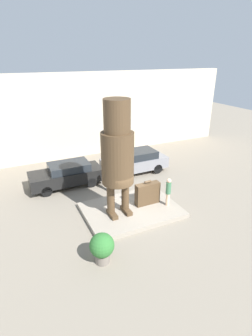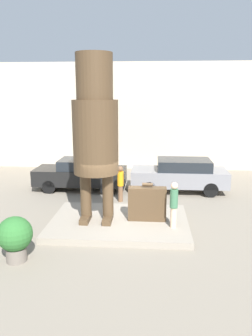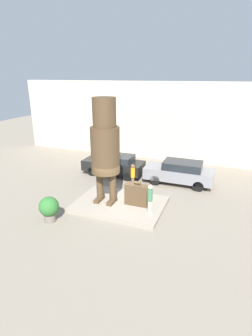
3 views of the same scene
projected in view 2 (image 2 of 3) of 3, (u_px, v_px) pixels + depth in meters
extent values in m
plane|color=gray|center=(119.00, 226.00, 12.31)|extent=(60.00, 60.00, 0.00)
cube|color=gray|center=(119.00, 223.00, 12.28)|extent=(5.09, 3.65, 0.24)
cube|color=beige|center=(134.00, 116.00, 21.17)|extent=(28.00, 0.60, 6.78)
cube|color=#4C3823|center=(86.00, 218.00, 12.11)|extent=(0.32, 0.92, 0.20)
cube|color=#4C3823|center=(108.00, 219.00, 12.04)|extent=(0.32, 0.92, 0.20)
cylinder|color=#4C3823|center=(86.00, 194.00, 12.04)|extent=(0.40, 0.40, 1.61)
cylinder|color=#4C3823|center=(108.00, 194.00, 11.98)|extent=(0.40, 0.40, 1.61)
cylinder|color=#4C3823|center=(96.00, 137.00, 11.54)|extent=(1.61, 1.61, 2.59)
cylinder|color=#4C3823|center=(94.00, 76.00, 11.08)|extent=(1.27, 1.27, 1.55)
cube|color=#4C3823|center=(147.00, 204.00, 12.10)|extent=(1.40, 0.42, 1.25)
cylinder|color=#4C3823|center=(147.00, 185.00, 11.94)|extent=(0.39, 0.13, 0.13)
cylinder|color=beige|center=(173.00, 217.00, 11.46)|extent=(0.21, 0.21, 0.74)
cylinder|color=#3D704C|center=(174.00, 198.00, 11.31)|extent=(0.28, 0.28, 0.66)
sphere|color=beige|center=(174.00, 186.00, 11.21)|extent=(0.25, 0.25, 0.25)
cube|color=black|center=(81.00, 176.00, 16.80)|extent=(4.62, 1.82, 0.79)
cube|color=#1E2328|center=(85.00, 164.00, 16.65)|extent=(2.54, 1.64, 0.47)
cylinder|color=black|center=(49.00, 187.00, 16.20)|extent=(0.66, 0.18, 0.66)
cylinder|color=black|center=(58.00, 179.00, 17.80)|extent=(0.66, 0.18, 0.66)
cylinder|color=black|center=(106.00, 188.00, 15.99)|extent=(0.66, 0.18, 0.66)
cylinder|color=black|center=(110.00, 180.00, 17.58)|extent=(0.66, 0.18, 0.66)
cube|color=gray|center=(179.00, 177.00, 16.43)|extent=(4.72, 1.85, 0.79)
cube|color=#1E2328|center=(184.00, 165.00, 16.27)|extent=(2.60, 1.67, 0.52)
cylinder|color=black|center=(149.00, 189.00, 15.81)|extent=(0.71, 0.18, 0.71)
cylinder|color=black|center=(149.00, 180.00, 17.44)|extent=(0.71, 0.18, 0.71)
cylinder|color=black|center=(211.00, 190.00, 15.59)|extent=(0.71, 0.18, 0.71)
cylinder|color=black|center=(205.00, 181.00, 17.22)|extent=(0.71, 0.18, 0.71)
cylinder|color=#70665B|center=(16.00, 254.00, 9.67)|extent=(0.60, 0.60, 0.42)
sphere|color=#2D6B2D|center=(15.00, 234.00, 9.53)|extent=(1.03, 1.03, 1.03)
cylinder|color=brown|center=(120.00, 194.00, 14.98)|extent=(0.22, 0.22, 0.75)
cylinder|color=orange|center=(120.00, 179.00, 14.82)|extent=(0.28, 0.28, 0.67)
sphere|color=brown|center=(120.00, 169.00, 14.72)|extent=(0.25, 0.25, 0.25)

